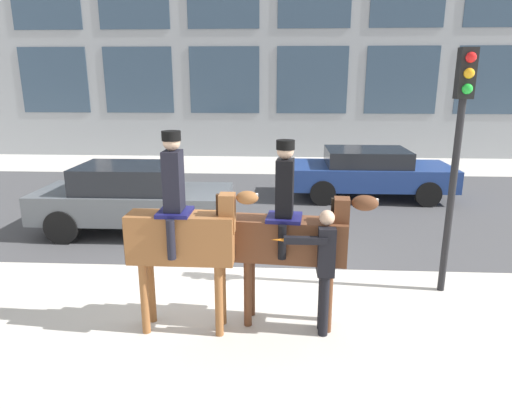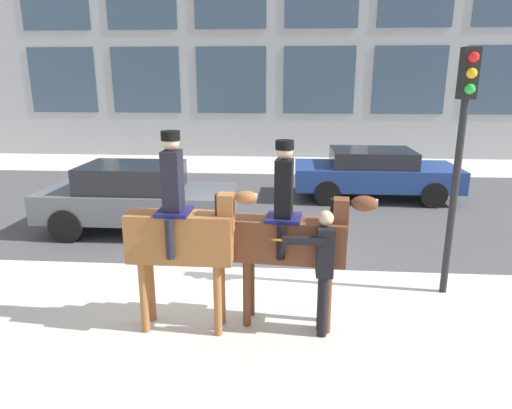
{
  "view_description": "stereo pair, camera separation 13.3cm",
  "coord_description": "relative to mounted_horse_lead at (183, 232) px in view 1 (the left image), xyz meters",
  "views": [
    {
      "loc": [
        0.59,
        -7.25,
        3.35
      ],
      "look_at": [
        0.24,
        -0.92,
        1.6
      ],
      "focal_mm": 32.0,
      "sensor_mm": 36.0,
      "label": 1
    },
    {
      "loc": [
        0.72,
        -7.24,
        3.35
      ],
      "look_at": [
        0.24,
        -0.92,
        1.6
      ],
      "focal_mm": 32.0,
      "sensor_mm": 36.0,
      "label": 2
    }
  ],
  "objects": [
    {
      "name": "street_car_near_lane",
      "position": [
        -1.99,
        4.0,
        -0.59
      ],
      "size": [
        4.22,
        1.81,
        1.54
      ],
      "color": "#51565B",
      "rests_on": "ground_plane"
    },
    {
      "name": "mounted_horse_companion",
      "position": [
        1.44,
        0.22,
        -0.07
      ],
      "size": [
        1.99,
        0.65,
        2.59
      ],
      "rotation": [
        0.0,
        0.0,
        -0.09
      ],
      "color": "#59331E",
      "rests_on": "ground_plane"
    },
    {
      "name": "road_surface",
      "position": [
        0.68,
        6.39,
        -1.4
      ],
      "size": [
        25.45,
        8.5,
        0.01
      ],
      "color": "#444447",
      "rests_on": "ground_plane"
    },
    {
      "name": "pedestrian_bystander",
      "position": [
        1.86,
        -0.01,
        -0.38
      ],
      "size": [
        0.82,
        0.43,
        1.73
      ],
      "rotation": [
        0.0,
        0.0,
        -3.14
      ],
      "color": "black",
      "rests_on": "ground_plane"
    },
    {
      "name": "mounted_horse_lead",
      "position": [
        0.0,
        0.0,
        0.0
      ],
      "size": [
        1.8,
        0.65,
        2.72
      ],
      "rotation": [
        0.0,
        0.0,
        -0.01
      ],
      "color": "brown",
      "rests_on": "ground_plane"
    },
    {
      "name": "traffic_light",
      "position": [
        3.92,
        1.38,
        1.15
      ],
      "size": [
        0.24,
        0.29,
        3.78
      ],
      "color": "black",
      "rests_on": "ground_plane"
    },
    {
      "name": "ground_plane",
      "position": [
        0.68,
        1.64,
        -1.4
      ],
      "size": [
        80.0,
        80.0,
        0.0
      ],
      "primitive_type": "plane",
      "color": "beige"
    },
    {
      "name": "street_car_far_lane",
      "position": [
        3.81,
        7.46,
        -0.64
      ],
      "size": [
        4.55,
        2.07,
        1.41
      ],
      "color": "navy",
      "rests_on": "ground_plane"
    }
  ]
}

